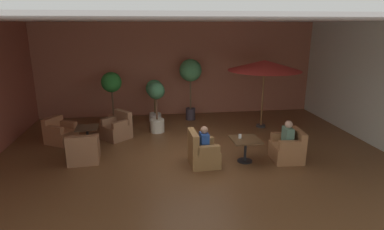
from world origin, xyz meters
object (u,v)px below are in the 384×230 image
(patron_by_window, at_px, (204,139))
(iced_drink_cup, at_px, (240,136))
(armchair_front_right_east, at_px, (117,129))
(potted_tree_mid_right, at_px, (155,94))
(armchair_front_left_north, at_px, (202,153))
(patron_blue_shirt, at_px, (288,134))
(potted_tree_mid_left, at_px, (157,103))
(patio_umbrella_tall_red, at_px, (265,66))
(armchair_front_right_north, at_px, (84,151))
(potted_tree_right_corner, at_px, (112,89))
(cafe_table_front_left, at_px, (246,144))
(cafe_table_front_right, at_px, (87,133))
(armchair_front_left_east, at_px, (288,149))
(potted_tree_left_corner, at_px, (190,75))
(armchair_front_right_south, at_px, (60,133))

(patron_by_window, relative_size, iced_drink_cup, 5.51)
(armchair_front_right_east, xyz_separation_m, potted_tree_mid_right, (1.24, 1.69, 0.72))
(potted_tree_mid_right, relative_size, iced_drink_cup, 14.23)
(armchair_front_left_north, bearing_deg, patron_blue_shirt, -0.62)
(potted_tree_mid_left, bearing_deg, patio_umbrella_tall_red, 0.73)
(patron_by_window, bearing_deg, iced_drink_cup, 7.91)
(potted_tree_mid_left, bearing_deg, iced_drink_cup, -51.74)
(armchair_front_right_north, relative_size, potted_tree_mid_right, 0.53)
(potted_tree_right_corner, bearing_deg, iced_drink_cup, -44.50)
(cafe_table_front_left, distance_m, armchair_front_left_north, 1.17)
(armchair_front_right_north, relative_size, patron_by_window, 1.37)
(cafe_table_front_right, bearing_deg, armchair_front_left_east, -17.28)
(potted_tree_mid_left, relative_size, potted_tree_mid_right, 1.08)
(patio_umbrella_tall_red, bearing_deg, armchair_front_left_east, -95.79)
(cafe_table_front_right, height_order, armchair_front_right_north, armchair_front_right_north)
(potted_tree_mid_right, relative_size, patron_by_window, 2.58)
(armchair_front_left_north, bearing_deg, potted_tree_mid_left, 110.91)
(patio_umbrella_tall_red, bearing_deg, potted_tree_left_corner, 152.26)
(iced_drink_cup, bearing_deg, armchair_front_right_east, 146.74)
(armchair_front_right_south, bearing_deg, potted_tree_mid_left, 11.41)
(potted_tree_mid_left, bearing_deg, patron_blue_shirt, -40.15)
(patron_blue_shirt, height_order, patron_by_window, patron_blue_shirt)
(armchair_front_right_south, bearing_deg, armchair_front_right_east, 5.38)
(armchair_front_left_north, xyz_separation_m, armchair_front_right_south, (-4.03, 2.18, -0.03))
(patio_umbrella_tall_red, relative_size, potted_tree_right_corner, 1.28)
(cafe_table_front_left, height_order, armchair_front_left_north, armchair_front_left_north)
(patio_umbrella_tall_red, bearing_deg, armchair_front_right_east, -174.37)
(patron_by_window, height_order, iced_drink_cup, patron_by_window)
(armchair_front_right_east, height_order, potted_tree_left_corner, potted_tree_left_corner)
(armchair_front_right_south, distance_m, patron_blue_shirt, 6.68)
(armchair_front_right_north, xyz_separation_m, potted_tree_left_corner, (3.30, 3.44, 1.42))
(armchair_front_left_east, xyz_separation_m, armchair_front_right_north, (-5.35, 0.65, -0.01))
(cafe_table_front_right, height_order, potted_tree_mid_left, potted_tree_mid_left)
(cafe_table_front_right, xyz_separation_m, potted_tree_mid_right, (2.03, 2.37, 0.58))
(armchair_front_right_east, bearing_deg, potted_tree_right_corner, 99.86)
(potted_tree_mid_right, xyz_separation_m, iced_drink_cup, (2.12, -3.89, -0.35))
(armchair_front_left_north, relative_size, cafe_table_front_right, 1.41)
(patio_umbrella_tall_red, distance_m, patron_by_window, 4.07)
(armchair_front_right_north, distance_m, potted_tree_right_corner, 3.26)
(cafe_table_front_left, distance_m, potted_tree_mid_right, 4.60)
(cafe_table_front_left, distance_m, patio_umbrella_tall_red, 3.54)
(potted_tree_right_corner, height_order, patron_blue_shirt, potted_tree_right_corner)
(potted_tree_mid_right, xyz_separation_m, patron_by_window, (1.14, -4.03, -0.33))
(patron_by_window, bearing_deg, cafe_table_front_left, 2.72)
(cafe_table_front_right, bearing_deg, patio_umbrella_tall_red, 11.51)
(potted_tree_left_corner, distance_m, iced_drink_cup, 4.13)
(armchair_front_right_south, distance_m, potted_tree_mid_left, 3.10)
(potted_tree_mid_right, bearing_deg, armchair_front_left_east, -50.05)
(iced_drink_cup, bearing_deg, potted_tree_mid_left, 128.26)
(potted_tree_left_corner, xyz_separation_m, patron_blue_shirt, (2.02, -4.09, -0.99))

